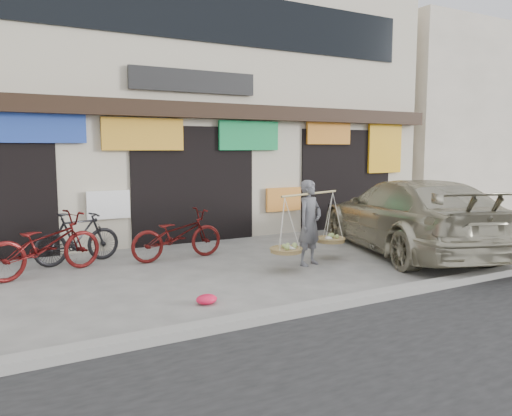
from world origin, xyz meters
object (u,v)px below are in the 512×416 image
suv (409,216)px  bike_2 (177,235)px  bike_0 (45,244)px  bike_1 (77,238)px  street_vendor (310,226)px

suv → bike_2: bearing=-3.5°
bike_0 → bike_2: bike_0 is taller
bike_0 → bike_1: size_ratio=1.24×
bike_1 → suv: size_ratio=0.29×
street_vendor → suv: (2.52, -0.04, 0.04)m
bike_1 → bike_2: 1.88m
suv → street_vendor: bearing=16.2°
bike_0 → suv: bearing=-123.2°
bike_0 → bike_2: (2.43, 0.05, -0.04)m
bike_0 → suv: suv is taller
bike_1 → suv: 6.73m
bike_0 → bike_1: bearing=-64.9°
street_vendor → bike_1: (-3.81, 2.25, -0.24)m
street_vendor → suv: street_vendor is taller
bike_1 → bike_2: bike_1 is taller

